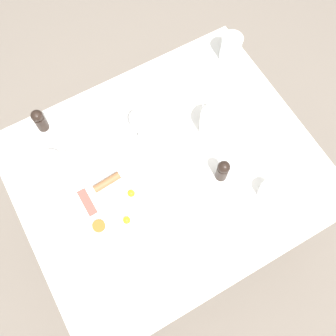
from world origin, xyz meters
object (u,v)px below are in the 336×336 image
Objects in this scene: teapot_near at (215,123)px; water_glass_tall at (231,48)px; teacup_with_saucer_right at (53,163)px; fork_by_plate at (290,157)px; teacup_with_saucer_left at (142,122)px; fork_spare at (120,304)px; breakfast_plate at (111,205)px; napkin_folded at (172,83)px; pepper_grinder at (39,120)px; creamer_jug at (268,191)px; salt_grinder at (223,170)px; knife_by_plate at (227,222)px; spoon_for_tea at (178,278)px.

teapot_near is 1.73× the size of water_glass_tall.
fork_by_plate is at bearing -27.13° from teacup_with_saucer_right.
fork_spare is (-0.37, -0.54, -0.03)m from teacup_with_saucer_left.
napkin_folded is at bearing 37.40° from breakfast_plate.
water_glass_tall is 0.50m from fork_by_plate.
water_glass_tall is at bearing 84.63° from fork_by_plate.
fork_spare is (-0.04, -0.71, -0.06)m from pepper_grinder.
teapot_near is 1.45× the size of fork_spare.
teacup_with_saucer_right is 0.77m from creamer_jug.
salt_grinder reaches higher than knife_by_plate.
fork_by_plate is 0.80m from fork_spare.
water_glass_tall is 1.34× the size of creamer_jug.
napkin_folded is at bearing 61.78° from spoon_for_tea.
teapot_near is 0.71m from fork_spare.
fork_by_plate is (0.42, -0.39, -0.03)m from teacup_with_saucer_left.
spoon_for_tea is (-0.42, -0.10, -0.03)m from creamer_jug.
breakfast_plate is 1.83× the size of napkin_folded.
creamer_jug is 0.54× the size of spoon_for_tea.
breakfast_plate is at bearing -64.45° from teacup_with_saucer_right.
water_glass_tall is (0.82, 0.10, 0.03)m from teacup_with_saucer_right.
teapot_near is at bearing 65.49° from knife_by_plate.
teacup_with_saucer_right is 0.54m from fork_spare.
creamer_jug is 0.62× the size of fork_spare.
salt_grinder reaches higher than spoon_for_tea.
fork_spare is (-0.12, -0.31, -0.01)m from breakfast_plate.
fork_by_plate and fork_spare have the same top height.
fork_by_plate is at bearing -13.51° from salt_grinder.
breakfast_plate is 0.41m from salt_grinder.
breakfast_plate is 2.71× the size of water_glass_tall.
salt_grinder reaches higher than napkin_folded.
teapot_near reaches higher than creamer_jug.
salt_grinder is (-0.31, -0.43, -0.00)m from water_glass_tall.
teacup_with_saucer_left reaches higher than fork_by_plate.
water_glass_tall is 0.53m from salt_grinder.
teacup_with_saucer_left is 0.36m from salt_grinder.
fork_spare is (-0.60, -0.38, -0.05)m from teapot_near.
teacup_with_saucer_right is at bearing 131.76° from knife_by_plate.
water_glass_tall is at bearing 37.60° from fork_spare.
breakfast_plate is at bearing 166.32° from fork_by_plate.
teacup_with_saucer_right is 1.68× the size of creamer_jug.
napkin_folded is 1.07× the size of fork_by_plate.
pepper_grinder reaches higher than spoon_for_tea.
napkin_folded is (-0.06, 0.57, -0.03)m from creamer_jug.
teacup_with_saucer_left is 0.38m from pepper_grinder.
knife_by_plate is at bearing -80.73° from teacup_with_saucer_left.
fork_by_plate is at bearing -13.68° from breakfast_plate.
spoon_for_tea is at bearing -143.44° from salt_grinder.
napkin_folded is 0.94× the size of knife_by_plate.
fork_by_plate is at bearing -37.22° from pepper_grinder.
napkin_folded reaches higher than fork_spare.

